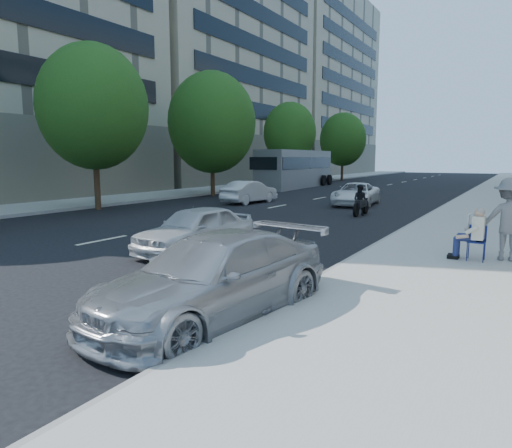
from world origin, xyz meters
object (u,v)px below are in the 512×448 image
Objects in this scene: white_sedan_mid at (249,192)px; bus at (296,169)px; parked_sedan at (214,277)px; seated_protester at (472,231)px; white_sedan_near at (196,229)px; white_sedan_far at (356,194)px; jogger at (509,219)px; motorcycle at (361,202)px.

bus reaches higher than white_sedan_mid.
seated_protester is at bearing 69.90° from parked_sedan.
white_sedan_near is 14.90m from white_sedan_far.
white_sedan_mid is (-13.65, 10.33, -0.50)m from jogger.
parked_sedan is at bearing -83.36° from motorcycle.
parked_sedan is 19.46m from white_sedan_mid.
seated_protester is 0.28× the size of parked_sedan.
white_sedan_near is at bearing -73.00° from bus.
white_sedan_mid reaches higher than white_sedan_far.
seated_protester reaches higher than white_sedan_far.
bus reaches higher than white_sedan_near.
jogger is 7.73m from parked_sedan.
white_sedan_far is at bearing 96.60° from white_sedan_near.
white_sedan_far is (-7.85, 12.31, -0.53)m from jogger.
white_sedan_mid is at bearing -167.67° from white_sedan_far.
motorcycle is (-6.18, 7.90, -0.52)m from jogger.
white_sedan_mid is 1.93× the size of motorcycle.
bus reaches higher than motorcycle.
parked_sedan reaches higher than white_sedan_far.
white_sedan_far is at bearing -55.45° from bus.
jogger is 0.42× the size of parked_sedan.
parked_sedan is 5.32m from white_sedan_near.
seated_protester is at bearing -59.50° from bus.
bus reaches higher than jogger.
bus is (-13.60, 31.54, 0.95)m from parked_sedan.
white_sedan_mid is 7.85m from motorcycle.
motorcycle is at bearing 106.27° from parked_sedan.
motorcycle is at bearing -75.71° from white_sedan_far.
parked_sedan is 0.39× the size of bus.
jogger is 0.51× the size of white_sedan_mid.
white_sedan_near is at bearing -95.26° from white_sedan_far.
white_sedan_far is at bearing -62.74° from jogger.
white_sedan_near reaches higher than white_sedan_mid.
bus is (-10.10, 27.54, 0.98)m from white_sedan_near.
bus is at bearing 122.05° from motorcycle.
seated_protester is at bearing -58.66° from motorcycle.
seated_protester is at bearing 145.55° from white_sedan_mid.
seated_protester is 0.65× the size of jogger.
parked_sedan is 2.32× the size of motorcycle.
jogger is at bearing 24.31° from white_sedan_near.
white_sedan_mid is at bearing -77.93° from bus.
jogger is at bearing 66.39° from parked_sedan.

